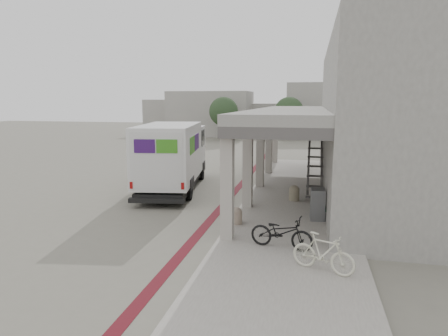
% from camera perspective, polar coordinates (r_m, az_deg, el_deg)
% --- Properties ---
extents(ground, '(120.00, 120.00, 0.00)m').
position_cam_1_polar(ground, '(16.56, -4.16, -5.89)').
color(ground, slate).
rests_on(ground, ground).
extents(bike_lane_stripe, '(0.35, 40.00, 0.01)m').
position_cam_1_polar(bike_lane_stripe, '(18.20, 0.67, -4.42)').
color(bike_lane_stripe, '#57111A').
rests_on(bike_lane_stripe, ground).
extents(sidewalk, '(4.40, 28.00, 0.12)m').
position_cam_1_polar(sidewalk, '(15.91, 9.87, -6.44)').
color(sidewalk, gray).
rests_on(sidewalk, ground).
extents(transit_building, '(7.60, 17.00, 7.00)m').
position_cam_1_polar(transit_building, '(19.93, 18.98, 6.18)').
color(transit_building, gray).
rests_on(transit_building, ground).
extents(distant_backdrop, '(28.00, 10.00, 6.50)m').
position_cam_1_polar(distant_backdrop, '(51.73, 4.21, 7.73)').
color(distant_backdrop, gray).
rests_on(distant_backdrop, ground).
extents(tree_left, '(3.20, 3.20, 4.80)m').
position_cam_1_polar(tree_left, '(44.35, -0.05, 8.05)').
color(tree_left, '#38281C').
rests_on(tree_left, ground).
extents(tree_mid, '(3.20, 3.20, 4.80)m').
position_cam_1_polar(tree_mid, '(45.37, 9.25, 7.97)').
color(tree_mid, '#38281C').
rests_on(tree_mid, ground).
extents(tree_right, '(3.20, 3.20, 4.80)m').
position_cam_1_polar(tree_right, '(44.63, 19.57, 7.51)').
color(tree_right, '#38281C').
rests_on(tree_right, ground).
extents(fedex_truck, '(3.51, 8.02, 3.31)m').
position_cam_1_polar(fedex_truck, '(19.99, -7.29, 1.91)').
color(fedex_truck, black).
rests_on(fedex_truck, ground).
extents(bench, '(0.73, 1.87, 0.43)m').
position_cam_1_polar(bench, '(15.65, 14.30, -5.47)').
color(bench, slate).
rests_on(bench, sidewalk).
extents(bollard_near, '(0.40, 0.40, 0.60)m').
position_cam_1_polar(bollard_near, '(14.18, 1.80, -6.78)').
color(bollard_near, gray).
rests_on(bollard_near, sidewalk).
extents(bollard_far, '(0.45, 0.45, 0.67)m').
position_cam_1_polar(bollard_far, '(17.66, 9.99, -3.50)').
color(bollard_far, gray).
rests_on(bollard_far, sidewalk).
extents(utility_cabinet, '(0.54, 0.70, 1.13)m').
position_cam_1_polar(utility_cabinet, '(15.02, 13.22, -5.05)').
color(utility_cabinet, slate).
rests_on(utility_cabinet, sidewalk).
extents(bicycle_black, '(1.98, 1.07, 0.99)m').
position_cam_1_polar(bicycle_black, '(11.95, 8.20, -9.07)').
color(bicycle_black, black).
rests_on(bicycle_black, sidewalk).
extents(bicycle_cream, '(1.72, 1.10, 1.00)m').
position_cam_1_polar(bicycle_cream, '(10.62, 13.99, -11.67)').
color(bicycle_cream, beige).
rests_on(bicycle_cream, sidewalk).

